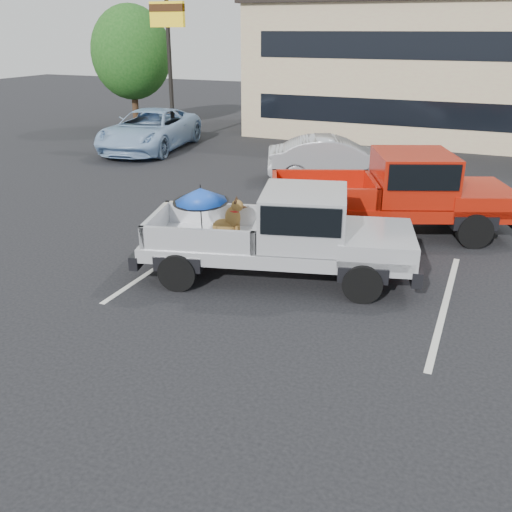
% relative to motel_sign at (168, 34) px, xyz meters
% --- Properties ---
extents(ground, '(90.00, 90.00, 0.00)m').
position_rel_motel_sign_xyz_m(ground, '(10.00, -14.00, -4.65)').
color(ground, black).
rests_on(ground, ground).
extents(stripe_left, '(0.12, 5.00, 0.01)m').
position_rel_motel_sign_xyz_m(stripe_left, '(7.00, -12.00, -4.65)').
color(stripe_left, silver).
rests_on(stripe_left, ground).
extents(stripe_right, '(0.12, 5.00, 0.01)m').
position_rel_motel_sign_xyz_m(stripe_right, '(13.00, -12.00, -4.65)').
color(stripe_right, silver).
rests_on(stripe_right, ground).
extents(motel_building, '(20.40, 8.40, 6.30)m').
position_rel_motel_sign_xyz_m(motel_building, '(12.00, 6.99, -1.45)').
color(motel_building, tan).
rests_on(motel_building, ground).
extents(motel_sign, '(1.60, 0.22, 6.00)m').
position_rel_motel_sign_xyz_m(motel_sign, '(0.00, 0.00, 0.00)').
color(motel_sign, black).
rests_on(motel_sign, ground).
extents(tree_left, '(3.96, 3.96, 6.02)m').
position_rel_motel_sign_xyz_m(tree_left, '(-4.00, 3.00, -0.92)').
color(tree_left, '#332114').
rests_on(tree_left, ground).
extents(silver_pickup, '(6.00, 3.32, 2.06)m').
position_rel_motel_sign_xyz_m(silver_pickup, '(9.87, -11.94, -3.60)').
color(silver_pickup, black).
rests_on(silver_pickup, ground).
extents(red_pickup, '(6.59, 4.32, 2.05)m').
position_rel_motel_sign_xyz_m(red_pickup, '(11.49, -8.18, -3.53)').
color(red_pickup, black).
rests_on(red_pickup, ground).
extents(silver_sedan, '(4.79, 3.13, 1.49)m').
position_rel_motel_sign_xyz_m(silver_sedan, '(8.48, -3.67, -3.91)').
color(silver_sedan, '#A6A8AD').
rests_on(silver_sedan, ground).
extents(blue_suv, '(3.68, 6.39, 1.68)m').
position_rel_motel_sign_xyz_m(blue_suv, '(-0.24, -1.51, -3.81)').
color(blue_suv, '#90B2D7').
rests_on(blue_suv, ground).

